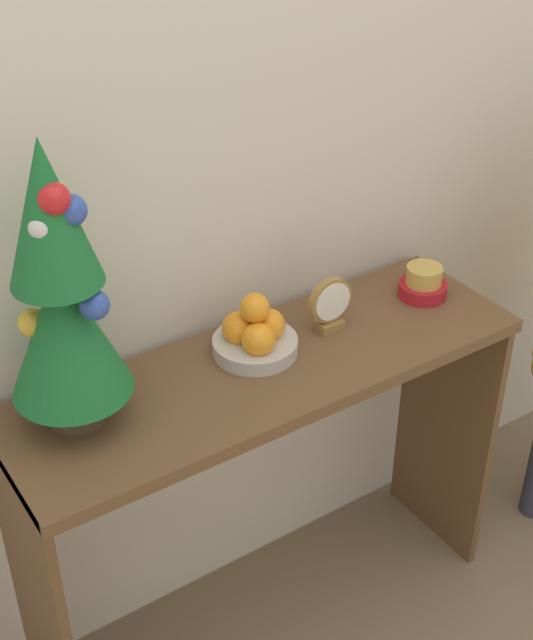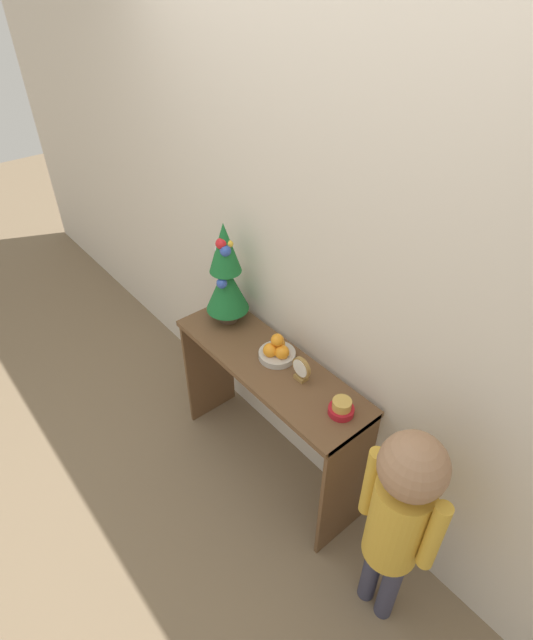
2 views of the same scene
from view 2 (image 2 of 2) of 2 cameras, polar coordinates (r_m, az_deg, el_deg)
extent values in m
plane|color=#7A664C|center=(2.94, -2.54, -17.73)|extent=(12.00, 12.00, 0.00)
cube|color=beige|center=(2.26, 4.68, 6.37)|extent=(7.00, 0.05, 2.50)
cube|color=brown|center=(2.42, 0.29, -5.06)|extent=(1.13, 0.35, 0.03)
cube|color=brown|center=(3.01, -6.53, -4.83)|extent=(0.02, 0.33, 0.79)
cube|color=brown|center=(2.46, 9.01, -18.33)|extent=(0.02, 0.33, 0.79)
cylinder|color=#4C3828|center=(2.67, -4.39, 0.56)|extent=(0.11, 0.11, 0.05)
cylinder|color=brown|center=(2.64, -4.43, 1.34)|extent=(0.02, 0.02, 0.04)
cone|color=#19662D|center=(2.56, -4.58, 3.77)|extent=(0.22, 0.22, 0.26)
cone|color=#19662D|center=(2.44, -4.84, 8.25)|extent=(0.16, 0.16, 0.26)
sphere|color=gold|center=(2.61, -4.50, 4.66)|extent=(0.05, 0.05, 0.05)
sphere|color=#2D4CA8|center=(2.47, -5.13, 4.21)|extent=(0.05, 0.05, 0.05)
sphere|color=silver|center=(2.46, -5.43, 7.99)|extent=(0.05, 0.05, 0.05)
sphere|color=gold|center=(2.42, -4.23, 8.67)|extent=(0.04, 0.04, 0.04)
sphere|color=red|center=(2.41, -5.21, 8.69)|extent=(0.06, 0.06, 0.06)
sphere|color=#2D4CA8|center=(2.41, -4.72, 7.88)|extent=(0.06, 0.06, 0.06)
cylinder|color=#B7B2A8|center=(2.43, 1.21, -3.99)|extent=(0.18, 0.18, 0.03)
sphere|color=orange|center=(2.38, 1.79, -3.70)|extent=(0.07, 0.07, 0.07)
sphere|color=orange|center=(2.43, 1.32, -2.76)|extent=(0.07, 0.07, 0.07)
sphere|color=orange|center=(2.39, 0.44, -3.47)|extent=(0.07, 0.07, 0.07)
sphere|color=orange|center=(2.37, 1.24, -2.30)|extent=(0.06, 0.06, 0.06)
cylinder|color=#AD1923|center=(2.19, 8.52, -10.18)|extent=(0.11, 0.11, 0.03)
cylinder|color=gold|center=(2.17, 8.61, -9.52)|extent=(0.08, 0.08, 0.04)
cube|color=olive|center=(2.33, 3.96, -6.56)|extent=(0.06, 0.04, 0.02)
cylinder|color=olive|center=(2.28, 4.02, -5.43)|extent=(0.10, 0.02, 0.10)
cylinder|color=white|center=(2.28, 3.84, -5.54)|extent=(0.09, 0.00, 0.09)
cylinder|color=#38384C|center=(2.47, 11.96, -26.00)|extent=(0.08, 0.08, 0.47)
cylinder|color=#38384C|center=(2.45, 13.92, -27.44)|extent=(0.08, 0.08, 0.47)
cylinder|color=gold|center=(2.07, 14.73, -21.30)|extent=(0.22, 0.22, 0.42)
sphere|color=#997051|center=(1.80, 16.44, -15.75)|extent=(0.24, 0.24, 0.24)
cylinder|color=gold|center=(2.04, 11.90, -17.69)|extent=(0.06, 0.06, 0.36)
cylinder|color=gold|center=(1.98, 18.56, -22.41)|extent=(0.06, 0.06, 0.36)
camera|label=1|loc=(2.26, -42.27, 14.37)|focal=50.00mm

